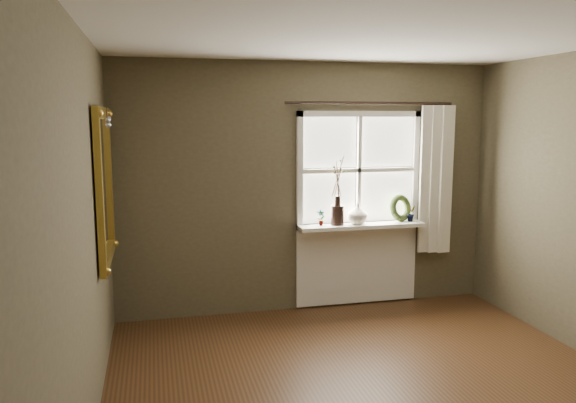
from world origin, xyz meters
The scene contains 14 objects.
ceiling centered at (0.00, 0.00, 2.60)m, with size 4.50×4.50×0.00m, color silver.
wall_back centered at (0.00, 2.30, 1.30)m, with size 4.00×0.10×2.60m, color brown.
wall_left centered at (-2.05, 0.00, 1.30)m, with size 0.10×4.50×2.60m, color brown.
window_frame centered at (0.55, 2.23, 1.48)m, with size 1.36×0.06×1.24m.
window_sill centered at (0.55, 2.12, 0.90)m, with size 1.36×0.26×0.04m, color white.
window_apron centered at (0.55, 2.23, 0.46)m, with size 1.36×0.04×0.88m, color white.
dark_jug centered at (0.28, 2.12, 1.02)m, with size 0.14×0.14×0.21m, color black.
cream_vase centered at (0.51, 2.12, 1.03)m, with size 0.21×0.21×0.22m, color silver.
wreath centered at (1.01, 2.16, 1.03)m, with size 0.30×0.30×0.07m, color #31411C.
potted_plant_left centered at (0.10, 2.12, 1.00)m, with size 0.09×0.06×0.17m, color #31411C.
potted_plant_right centered at (1.12, 2.12, 1.01)m, with size 0.09×0.08×0.17m, color #31411C.
curtain centered at (1.39, 2.13, 1.37)m, with size 0.36×0.12×1.59m, color beige.
curtain_rod centered at (0.65, 2.17, 2.18)m, with size 0.03×0.03×1.84m, color black.
gilt_mirror centered at (-1.96, 1.38, 1.49)m, with size 0.10×1.06×1.26m.
Camera 1 is at (-1.57, -3.37, 2.03)m, focal length 35.00 mm.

